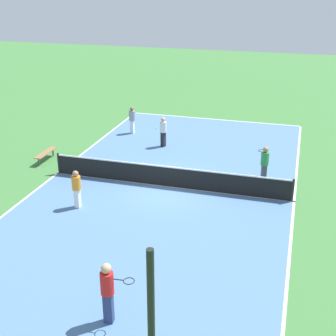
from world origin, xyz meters
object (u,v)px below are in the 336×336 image
(tennis_ball_near_net, at_px, (286,196))
(tennis_ball_midcourt, at_px, (156,128))
(tennis_ball_left_sideline, at_px, (79,199))
(player_baseline_gray, at_px, (132,118))
(bench, at_px, (46,153))
(player_far_white, at_px, (163,130))
(player_center_orange, at_px, (77,187))
(player_far_green, at_px, (265,162))
(player_coach_red, at_px, (108,289))
(tennis_net, at_px, (168,176))

(tennis_ball_near_net, xyz_separation_m, tennis_ball_midcourt, (8.10, -7.46, 0.00))
(tennis_ball_left_sideline, xyz_separation_m, tennis_ball_near_net, (-8.31, -2.61, 0.00))
(player_baseline_gray, distance_m, tennis_ball_left_sideline, 8.97)
(bench, bearing_deg, player_baseline_gray, 153.25)
(player_far_white, bearing_deg, tennis_ball_left_sideline, -176.51)
(player_baseline_gray, distance_m, tennis_ball_near_net, 11.16)
(player_baseline_gray, bearing_deg, tennis_ball_midcourt, 139.16)
(player_center_orange, xyz_separation_m, tennis_ball_left_sideline, (0.27, -0.63, -0.86))
(tennis_ball_near_net, bearing_deg, player_far_green, -48.39)
(bench, height_order, player_far_white, player_far_white)
(player_far_green, bearing_deg, player_baseline_gray, 37.09)
(player_baseline_gray, height_order, tennis_ball_left_sideline, player_baseline_gray)
(player_far_green, xyz_separation_m, player_baseline_gray, (8.09, -5.04, -0.10))
(player_coach_red, distance_m, tennis_ball_midcourt, 17.07)
(player_far_white, height_order, player_baseline_gray, player_far_white)
(tennis_ball_left_sideline, height_order, tennis_ball_near_net, same)
(tennis_net, bearing_deg, tennis_ball_left_sideline, 35.29)
(player_coach_red, height_order, tennis_ball_left_sideline, player_coach_red)
(bench, xyz_separation_m, player_baseline_gray, (-2.68, -5.31, 0.53))
(tennis_ball_near_net, bearing_deg, player_center_orange, 21.97)
(player_far_green, distance_m, player_baseline_gray, 9.53)
(tennis_net, xyz_separation_m, player_far_green, (-4.00, -1.57, 0.48))
(player_far_white, relative_size, tennis_ball_near_net, 24.03)
(bench, bearing_deg, tennis_ball_near_net, 85.37)
(player_coach_red, relative_size, tennis_ball_midcourt, 27.03)
(player_far_white, distance_m, player_coach_red, 13.96)
(player_far_green, height_order, player_far_white, player_far_green)
(tennis_ball_midcourt, bearing_deg, tennis_ball_near_net, 137.37)
(tennis_ball_near_net, bearing_deg, player_coach_red, 65.23)
(player_baseline_gray, relative_size, tennis_ball_midcourt, 23.23)
(tennis_ball_left_sideline, bearing_deg, tennis_ball_near_net, -162.58)
(tennis_net, xyz_separation_m, tennis_ball_midcourt, (3.00, -7.79, -0.48))
(player_far_green, distance_m, tennis_ball_near_net, 1.91)
(bench, bearing_deg, player_far_white, 125.47)
(player_far_white, bearing_deg, player_far_green, -104.99)
(player_baseline_gray, relative_size, tennis_ball_left_sideline, 23.23)
(player_far_green, distance_m, player_coach_red, 10.83)
(tennis_ball_left_sideline, bearing_deg, player_far_white, -101.98)
(tennis_ball_left_sideline, distance_m, tennis_ball_near_net, 8.71)
(player_far_white, relative_size, tennis_ball_left_sideline, 24.03)
(tennis_ball_midcourt, bearing_deg, bench, 59.88)
(tennis_net, xyz_separation_m, tennis_ball_near_net, (-5.10, -0.34, -0.48))
(player_far_green, relative_size, player_coach_red, 0.94)
(tennis_ball_left_sideline, xyz_separation_m, tennis_ball_midcourt, (-0.21, -10.07, 0.00))
(tennis_ball_midcourt, bearing_deg, player_far_green, 138.38)
(player_far_white, bearing_deg, bench, 140.95)
(player_center_orange, bearing_deg, tennis_net, 132.85)
(bench, xyz_separation_m, player_far_white, (-5.08, -3.62, 0.56))
(player_coach_red, distance_m, tennis_ball_left_sideline, 7.78)
(player_far_white, relative_size, tennis_ball_midcourt, 24.03)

